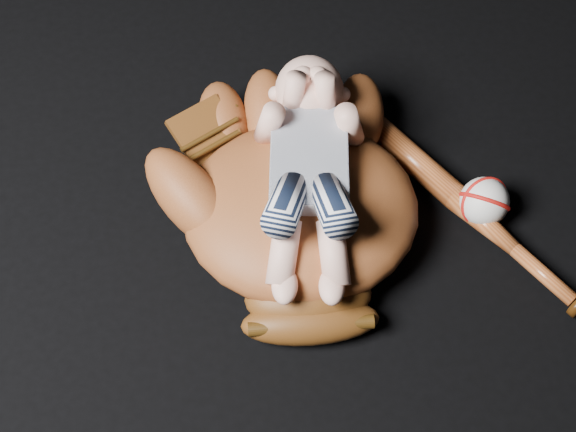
{
  "coord_description": "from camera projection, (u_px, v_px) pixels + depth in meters",
  "views": [
    {
      "loc": [
        -0.04,
        -0.71,
        1.09
      ],
      "look_at": [
        0.02,
        -0.05,
        0.08
      ],
      "focal_mm": 55.0,
      "sensor_mm": 36.0,
      "label": 1
    }
  ],
  "objects": [
    {
      "name": "newborn_baby",
      "position": [
        309.0,
        175.0,
        1.18
      ],
      "size": [
        0.21,
        0.39,
        0.15
      ],
      "primitive_type": null,
      "rotation": [
        0.0,
        0.0,
        -0.1
      ],
      "color": "#F1B29B",
      "rests_on": "baseball_glove"
    },
    {
      "name": "baseball_bat",
      "position": [
        468.0,
        208.0,
        1.28
      ],
      "size": [
        0.28,
        0.38,
        0.04
      ],
      "primitive_type": null,
      "rotation": [
        0.0,
        0.0,
        0.61
      ],
      "color": "#9F491E",
      "rests_on": "ground"
    },
    {
      "name": "baseball_glove",
      "position": [
        301.0,
        203.0,
        1.22
      ],
      "size": [
        0.42,
        0.48,
        0.15
      ],
      "primitive_type": null,
      "rotation": [
        0.0,
        0.0,
        -0.01
      ],
      "color": "brown",
      "rests_on": "ground"
    },
    {
      "name": "baseball",
      "position": [
        484.0,
        202.0,
        1.27
      ],
      "size": [
        0.08,
        0.08,
        0.07
      ],
      "primitive_type": "sphere",
      "rotation": [
        0.0,
        0.0,
        -0.1
      ],
      "color": "white",
      "rests_on": "ground"
    }
  ]
}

